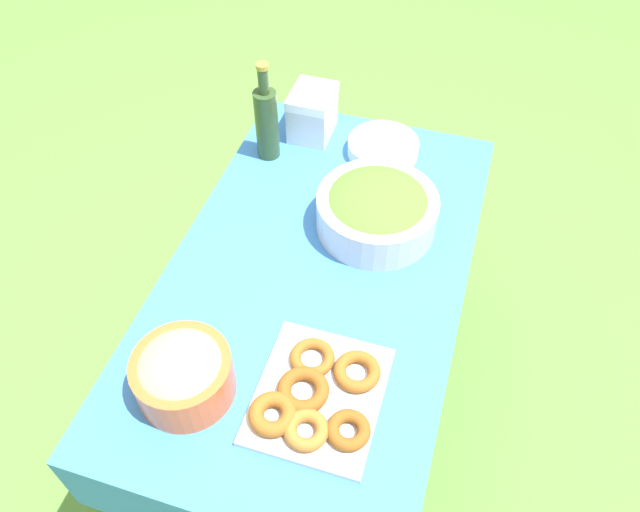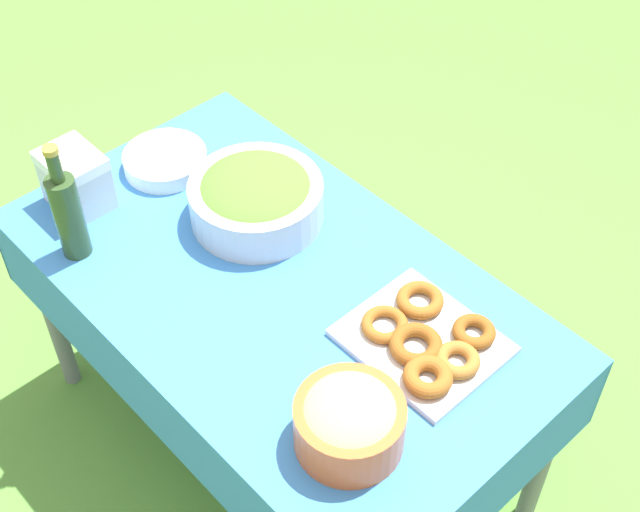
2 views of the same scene
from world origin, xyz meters
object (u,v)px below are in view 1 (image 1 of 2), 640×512
(pasta_bowl, at_px, (183,373))
(plate_stack, at_px, (383,148))
(olive_oil_bottle, at_px, (267,121))
(cooler_box, at_px, (312,113))
(donut_platter, at_px, (316,396))
(salad_bowl, at_px, (377,209))

(pasta_bowl, xyz_separation_m, plate_stack, (0.97, -0.24, -0.05))
(plate_stack, relative_size, olive_oil_bottle, 0.69)
(cooler_box, bearing_deg, plate_stack, -97.97)
(plate_stack, bearing_deg, olive_oil_bottle, 107.46)
(donut_platter, bearing_deg, olive_oil_bottle, 27.24)
(pasta_bowl, height_order, donut_platter, pasta_bowl)
(salad_bowl, height_order, olive_oil_bottle, olive_oil_bottle)
(plate_stack, xyz_separation_m, olive_oil_bottle, (-0.11, 0.35, 0.11))
(salad_bowl, relative_size, olive_oil_bottle, 1.04)
(plate_stack, bearing_deg, cooler_box, 82.03)
(olive_oil_bottle, bearing_deg, donut_platter, -152.76)
(salad_bowl, distance_m, cooler_box, 0.47)
(salad_bowl, bearing_deg, donut_platter, -179.71)
(cooler_box, bearing_deg, pasta_bowl, -179.44)
(donut_platter, bearing_deg, plate_stack, 3.69)
(plate_stack, height_order, olive_oil_bottle, olive_oil_bottle)
(plate_stack, relative_size, cooler_box, 1.39)
(donut_platter, height_order, cooler_box, cooler_box)
(donut_platter, xyz_separation_m, plate_stack, (0.91, 0.06, 0.00))
(pasta_bowl, height_order, plate_stack, pasta_bowl)
(pasta_bowl, height_order, olive_oil_bottle, olive_oil_bottle)
(plate_stack, xyz_separation_m, cooler_box, (0.03, 0.25, 0.06))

